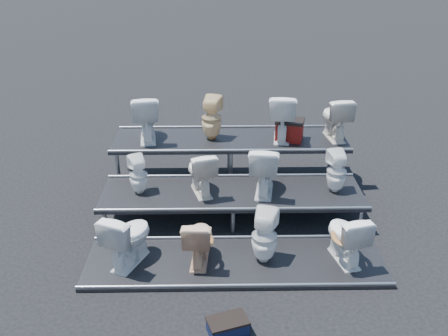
{
  "coord_description": "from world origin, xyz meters",
  "views": [
    {
      "loc": [
        -0.25,
        -7.09,
        4.28
      ],
      "look_at": [
        -0.13,
        0.1,
        0.84
      ],
      "focal_mm": 40.0,
      "sensor_mm": 36.0,
      "label": 1
    }
  ],
  "objects_px": {
    "toilet_4": "(138,175)",
    "red_crate": "(289,131)",
    "toilet_10": "(282,116)",
    "toilet_11": "(335,117)",
    "toilet_9": "(212,118)",
    "toilet_5": "(201,172)",
    "toilet_8": "(146,117)",
    "toilet_3": "(346,236)",
    "toilet_2": "(265,236)",
    "toilet_0": "(128,237)",
    "toilet_6": "(264,169)",
    "step_stool": "(228,327)",
    "toilet_1": "(199,239)",
    "toilet_7": "(337,172)"
  },
  "relations": [
    {
      "from": "toilet_5",
      "to": "toilet_7",
      "type": "relative_size",
      "value": 1.04
    },
    {
      "from": "toilet_8",
      "to": "toilet_2",
      "type": "bearing_deg",
      "value": 119.24
    },
    {
      "from": "toilet_1",
      "to": "step_stool",
      "type": "xyz_separation_m",
      "value": [
        0.37,
        -1.33,
        -0.34
      ]
    },
    {
      "from": "toilet_8",
      "to": "toilet_7",
      "type": "bearing_deg",
      "value": 150.69
    },
    {
      "from": "toilet_2",
      "to": "toilet_5",
      "type": "bearing_deg",
      "value": -38.33
    },
    {
      "from": "toilet_11",
      "to": "red_crate",
      "type": "distance_m",
      "value": 0.85
    },
    {
      "from": "toilet_4",
      "to": "red_crate",
      "type": "relative_size",
      "value": 1.37
    },
    {
      "from": "toilet_5",
      "to": "toilet_11",
      "type": "relative_size",
      "value": 0.93
    },
    {
      "from": "toilet_6",
      "to": "toilet_11",
      "type": "distance_m",
      "value": 1.93
    },
    {
      "from": "toilet_4",
      "to": "toilet_8",
      "type": "distance_m",
      "value": 1.39
    },
    {
      "from": "toilet_8",
      "to": "red_crate",
      "type": "distance_m",
      "value": 2.57
    },
    {
      "from": "toilet_6",
      "to": "red_crate",
      "type": "relative_size",
      "value": 1.78
    },
    {
      "from": "toilet_3",
      "to": "red_crate",
      "type": "relative_size",
      "value": 1.67
    },
    {
      "from": "toilet_4",
      "to": "step_stool",
      "type": "xyz_separation_m",
      "value": [
        1.35,
        -2.63,
        -0.7
      ]
    },
    {
      "from": "step_stool",
      "to": "toilet_9",
      "type": "bearing_deg",
      "value": 74.43
    },
    {
      "from": "toilet_6",
      "to": "toilet_10",
      "type": "bearing_deg",
      "value": -98.96
    },
    {
      "from": "toilet_3",
      "to": "toilet_8",
      "type": "relative_size",
      "value": 0.92
    },
    {
      "from": "toilet_10",
      "to": "red_crate",
      "type": "height_order",
      "value": "toilet_10"
    },
    {
      "from": "toilet_9",
      "to": "toilet_11",
      "type": "xyz_separation_m",
      "value": [
        2.21,
        0.0,
        -0.0
      ]
    },
    {
      "from": "toilet_1",
      "to": "toilet_7",
      "type": "bearing_deg",
      "value": -144.37
    },
    {
      "from": "toilet_8",
      "to": "toilet_11",
      "type": "distance_m",
      "value": 3.38
    },
    {
      "from": "toilet_10",
      "to": "toilet_8",
      "type": "bearing_deg",
      "value": 7.35
    },
    {
      "from": "toilet_2",
      "to": "toilet_6",
      "type": "distance_m",
      "value": 1.37
    },
    {
      "from": "toilet_4",
      "to": "toilet_6",
      "type": "relative_size",
      "value": 0.77
    },
    {
      "from": "toilet_8",
      "to": "toilet_3",
      "type": "bearing_deg",
      "value": 132.46
    },
    {
      "from": "toilet_5",
      "to": "toilet_10",
      "type": "xyz_separation_m",
      "value": [
        1.43,
        1.3,
        0.46
      ]
    },
    {
      "from": "toilet_1",
      "to": "toilet_5",
      "type": "xyz_separation_m",
      "value": [
        0.0,
        1.3,
        0.41
      ]
    },
    {
      "from": "toilet_4",
      "to": "red_crate",
      "type": "height_order",
      "value": "red_crate"
    },
    {
      "from": "toilet_3",
      "to": "toilet_10",
      "type": "relative_size",
      "value": 0.91
    },
    {
      "from": "toilet_2",
      "to": "toilet_8",
      "type": "relative_size",
      "value": 0.95
    },
    {
      "from": "toilet_7",
      "to": "toilet_10",
      "type": "distance_m",
      "value": 1.57
    },
    {
      "from": "toilet_5",
      "to": "toilet_11",
      "type": "xyz_separation_m",
      "value": [
        2.39,
        1.3,
        0.43
      ]
    },
    {
      "from": "toilet_0",
      "to": "step_stool",
      "type": "height_order",
      "value": "toilet_0"
    },
    {
      "from": "toilet_11",
      "to": "toilet_6",
      "type": "bearing_deg",
      "value": 36.47
    },
    {
      "from": "toilet_7",
      "to": "toilet_3",
      "type": "bearing_deg",
      "value": 76.83
    },
    {
      "from": "toilet_8",
      "to": "toilet_9",
      "type": "bearing_deg",
      "value": 173.09
    },
    {
      "from": "toilet_6",
      "to": "toilet_3",
      "type": "bearing_deg",
      "value": 137.35
    },
    {
      "from": "toilet_6",
      "to": "red_crate",
      "type": "xyz_separation_m",
      "value": [
        0.56,
        1.23,
        0.15
      ]
    },
    {
      "from": "red_crate",
      "to": "toilet_10",
      "type": "bearing_deg",
      "value": 167.83
    },
    {
      "from": "toilet_2",
      "to": "toilet_4",
      "type": "bearing_deg",
      "value": -17.74
    },
    {
      "from": "red_crate",
      "to": "toilet_0",
      "type": "bearing_deg",
      "value": -119.51
    },
    {
      "from": "toilet_7",
      "to": "toilet_9",
      "type": "height_order",
      "value": "toilet_9"
    },
    {
      "from": "toilet_3",
      "to": "red_crate",
      "type": "xyz_separation_m",
      "value": [
        -0.47,
        2.53,
        0.58
      ]
    },
    {
      "from": "toilet_7",
      "to": "toilet_9",
      "type": "distance_m",
      "value": 2.42
    },
    {
      "from": "toilet_7",
      "to": "toilet_9",
      "type": "relative_size",
      "value": 0.88
    },
    {
      "from": "step_stool",
      "to": "red_crate",
      "type": "bearing_deg",
      "value": 54.35
    },
    {
      "from": "toilet_3",
      "to": "toilet_11",
      "type": "xyz_separation_m",
      "value": [
        0.35,
        2.6,
        0.8
      ]
    },
    {
      "from": "toilet_8",
      "to": "toilet_10",
      "type": "height_order",
      "value": "toilet_10"
    },
    {
      "from": "toilet_7",
      "to": "toilet_4",
      "type": "bearing_deg",
      "value": -7.7
    },
    {
      "from": "toilet_1",
      "to": "toilet_4",
      "type": "height_order",
      "value": "toilet_4"
    }
  ]
}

